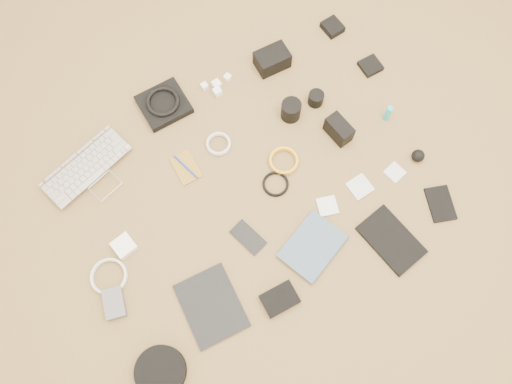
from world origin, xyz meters
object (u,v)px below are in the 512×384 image
paperback (331,261)px  phone (248,237)px  tablet (211,306)px  laptop (95,176)px  headphone_case (161,371)px  dslr_camera (272,60)px

paperback → phone: bearing=22.5°
tablet → paperback: (0.45, -0.07, 0.01)m
phone → laptop: bearing=111.5°
tablet → phone: 0.28m
laptop → headphone_case: 0.77m
laptop → tablet: (0.16, -0.65, -0.01)m
headphone_case → paperback: bearing=3.2°
dslr_camera → headphone_case: dslr_camera is taller
tablet → headphone_case: bearing=-153.0°
dslr_camera → headphone_case: size_ratio=0.79×
tablet → phone: same height
laptop → headphone_case: size_ratio=2.06×
laptop → tablet: size_ratio=1.42×
dslr_camera → phone: (-0.45, -0.60, -0.03)m
dslr_camera → tablet: (-0.68, -0.76, -0.03)m
tablet → headphone_case: 0.27m
headphone_case → paperback: size_ratio=0.77×
laptop → paperback: (0.61, -0.72, -0.00)m
phone → tablet: bearing=-163.6°
headphone_case → phone: bearing=28.8°
paperback → dslr_camera: bearing=-37.2°
dslr_camera → laptop: bearing=-171.3°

